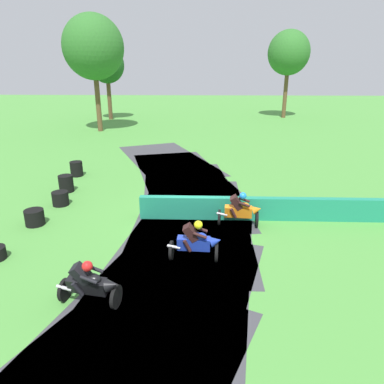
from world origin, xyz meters
name	(u,v)px	position (x,y,z in m)	size (l,w,h in m)	color
ground_plane	(192,218)	(0.00, 0.00, 0.00)	(120.00, 120.00, 0.00)	#4C933D
track_asphalt	(170,218)	(-0.87, 0.00, 0.00)	(8.49, 28.81, 0.01)	#3D3D42
safety_barrier	(346,210)	(5.97, -0.03, 0.45)	(0.30, 15.99, 0.90)	#1E8466
motorcycle_lead_black	(90,284)	(-2.34, -5.49, 0.65)	(1.71, 0.98, 1.43)	black
motorcycle_chase_blue	(196,242)	(0.24, -3.24, 0.66)	(1.70, 0.76, 1.42)	black
motorcycle_trailing_orange	(240,210)	(1.83, -0.68, 0.66)	(1.70, 0.81, 1.42)	black
tire_stack_mid_b	(35,217)	(-5.91, -0.78, 0.30)	(0.71, 0.71, 0.60)	black
tire_stack_far	(60,198)	(-5.70, 1.24, 0.30)	(0.69, 0.69, 0.60)	black
tire_stack_extra_a	(66,184)	(-6.07, 2.97, 0.40)	(0.68, 0.68, 0.80)	black
tire_stack_extra_b	(76,169)	(-6.44, 5.50, 0.40)	(0.66, 0.66, 0.80)	black
tree_far_left	(107,65)	(-9.85, 26.84, 5.66)	(3.63, 3.63, 7.62)	brown
tree_far_right	(93,47)	(-8.97, 19.39, 7.10)	(5.16, 5.16, 9.84)	brown
tree_mid_rise	(289,53)	(9.63, 28.73, 6.91)	(4.50, 4.50, 9.32)	brown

